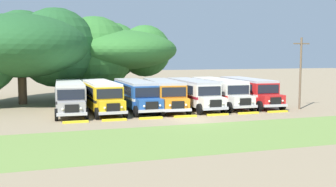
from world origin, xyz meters
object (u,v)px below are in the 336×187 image
(parked_bus_slot_1, at_px, (101,95))
(parked_bus_slot_6, at_px, (248,90))
(parked_bus_slot_0, at_px, (70,95))
(parked_bus_slot_3, at_px, (163,93))
(utility_pole, at_px, (301,71))
(parked_bus_slot_2, at_px, (136,93))
(parked_bus_slot_5, at_px, (219,91))
(broad_shade_tree, at_px, (115,51))
(parked_bus_slot_4, at_px, (192,92))
(secondary_tree, at_px, (20,47))

(parked_bus_slot_1, xyz_separation_m, parked_bus_slot_6, (15.77, -0.12, 0.00))
(parked_bus_slot_0, xyz_separation_m, parked_bus_slot_1, (2.85, -0.26, 0.00))
(parked_bus_slot_3, relative_size, utility_pole, 1.56)
(parked_bus_slot_2, bearing_deg, parked_bus_slot_1, -88.04)
(parked_bus_slot_0, relative_size, parked_bus_slot_6, 1.00)
(parked_bus_slot_2, bearing_deg, parked_bus_slot_5, 89.24)
(parked_bus_slot_1, xyz_separation_m, parked_bus_slot_5, (12.45, 0.07, 0.00))
(parked_bus_slot_0, distance_m, broad_shade_tree, 15.11)
(parked_bus_slot_4, distance_m, broad_shade_tree, 15.12)
(parked_bus_slot_1, bearing_deg, parked_bus_slot_0, -96.97)
(parked_bus_slot_6, bearing_deg, parked_bus_slot_3, -86.36)
(parked_bus_slot_4, relative_size, parked_bus_slot_6, 0.99)
(secondary_tree, bearing_deg, parked_bus_slot_6, -21.03)
(parked_bus_slot_4, bearing_deg, parked_bus_slot_0, -91.89)
(parked_bus_slot_1, distance_m, parked_bus_slot_2, 3.47)
(parked_bus_slot_5, bearing_deg, parked_bus_slot_2, -89.49)
(parked_bus_slot_0, bearing_deg, utility_pole, 79.33)
(parked_bus_slot_1, bearing_deg, parked_bus_slot_3, 86.60)
(parked_bus_slot_1, bearing_deg, secondary_tree, -141.62)
(parked_bus_slot_0, bearing_deg, parked_bus_slot_3, 89.60)
(parked_bus_slot_5, bearing_deg, broad_shade_tree, -145.52)
(utility_pole, bearing_deg, parked_bus_slot_6, 123.73)
(parked_bus_slot_0, height_order, utility_pole, utility_pole)
(secondary_tree, bearing_deg, parked_bus_slot_1, -49.87)
(parked_bus_slot_0, relative_size, parked_bus_slot_2, 1.00)
(parked_bus_slot_3, relative_size, secondary_tree, 0.64)
(parked_bus_slot_2, xyz_separation_m, parked_bus_slot_5, (8.98, -0.07, 0.00))
(utility_pole, bearing_deg, parked_bus_slot_5, 143.01)
(parked_bus_slot_4, bearing_deg, parked_bus_slot_3, -91.09)
(parked_bus_slot_5, height_order, secondary_tree, secondary_tree)
(parked_bus_slot_3, height_order, parked_bus_slot_6, same)
(parked_bus_slot_1, height_order, parked_bus_slot_4, same)
(parked_bus_slot_3, xyz_separation_m, parked_bus_slot_6, (9.57, 0.06, 0.00))
(parked_bus_slot_1, bearing_deg, parked_bus_slot_6, 87.82)
(parked_bus_slot_3, relative_size, parked_bus_slot_4, 1.01)
(secondary_tree, distance_m, utility_pole, 29.70)
(broad_shade_tree, height_order, utility_pole, broad_shade_tree)
(parked_bus_slot_1, xyz_separation_m, broad_shade_tree, (3.78, 13.15, 4.25))
(parked_bus_slot_5, distance_m, utility_pole, 8.34)
(parked_bus_slot_4, height_order, utility_pole, utility_pole)
(parked_bus_slot_2, xyz_separation_m, secondary_tree, (-10.89, 8.66, 4.61))
(parked_bus_slot_4, distance_m, secondary_tree, 19.55)
(parked_bus_slot_0, distance_m, parked_bus_slot_6, 18.63)
(parked_bus_slot_3, xyz_separation_m, secondary_tree, (-13.62, 8.98, 4.61))
(parked_bus_slot_5, relative_size, secondary_tree, 0.63)
(parked_bus_slot_1, distance_m, secondary_tree, 12.39)
(secondary_tree, relative_size, utility_pole, 2.44)
(parked_bus_slot_5, xyz_separation_m, parked_bus_slot_6, (3.32, -0.19, 0.00))
(parked_bus_slot_2, height_order, parked_bus_slot_5, same)
(parked_bus_slot_2, relative_size, parked_bus_slot_3, 0.99)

